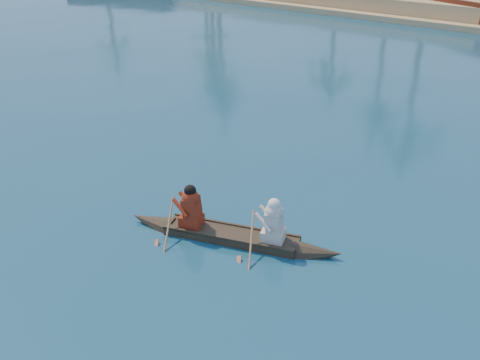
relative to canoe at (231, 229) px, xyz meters
The scene contains 2 objects.
ground 5.19m from the canoe, 50.47° to the left, with size 160.00×160.00×0.00m, color #0B344B.
canoe is the anchor object (origin of this frame).
Camera 1 is at (3.10, -11.45, 6.35)m, focal length 40.00 mm.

